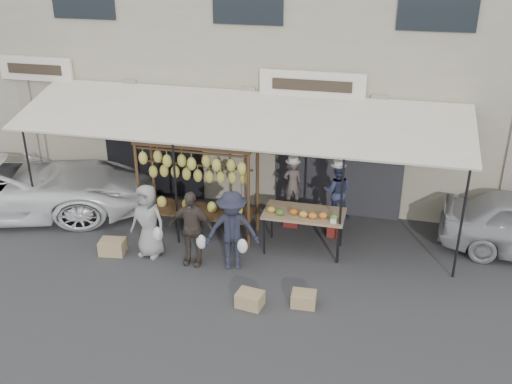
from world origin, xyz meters
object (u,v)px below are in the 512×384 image
(crate_near_b, at_px, (304,299))
(crate_far, at_px, (113,247))
(vendor_left, at_px, (292,184))
(customer_mid, at_px, (191,228))
(vendor_right, at_px, (337,191))
(customer_right, at_px, (232,231))
(customer_left, at_px, (148,221))
(banana_rack, at_px, (197,170))
(produce_table, at_px, (304,215))
(crate_near_a, at_px, (250,299))

(crate_near_b, distance_m, crate_far, 4.36)
(vendor_left, relative_size, customer_mid, 0.71)
(vendor_right, height_order, customer_right, vendor_right)
(vendor_left, height_order, crate_near_b, vendor_left)
(vendor_right, distance_m, customer_left, 4.12)
(banana_rack, distance_m, customer_left, 1.54)
(produce_table, height_order, vendor_right, vendor_right)
(banana_rack, height_order, customer_right, banana_rack)
(produce_table, bearing_deg, customer_mid, -154.37)
(vendor_right, relative_size, crate_near_b, 2.91)
(vendor_left, relative_size, crate_near_b, 2.57)
(crate_far, bearing_deg, produce_table, 15.29)
(customer_left, height_order, customer_right, customer_right)
(banana_rack, relative_size, customer_left, 1.63)
(vendor_right, distance_m, crate_far, 4.99)
(produce_table, bearing_deg, crate_near_b, -79.73)
(customer_mid, relative_size, customer_right, 0.96)
(customer_mid, bearing_deg, customer_right, 2.45)
(crate_near_a, bearing_deg, customer_mid, 142.22)
(produce_table, distance_m, vendor_right, 1.07)
(crate_near_b, bearing_deg, customer_left, 163.50)
(banana_rack, distance_m, crate_near_b, 3.79)
(customer_left, bearing_deg, produce_table, 26.18)
(vendor_right, distance_m, crate_near_b, 2.99)
(crate_near_b, bearing_deg, banana_rack, 141.94)
(customer_right, height_order, crate_far, customer_right)
(crate_near_b, bearing_deg, produce_table, 100.27)
(banana_rack, distance_m, customer_mid, 1.48)
(customer_right, height_order, crate_near_a, customer_right)
(vendor_right, distance_m, customer_right, 2.65)
(crate_near_b, bearing_deg, customer_mid, 159.50)
(vendor_right, xyz_separation_m, customer_mid, (-2.71, -1.90, -0.28))
(vendor_left, relative_size, crate_near_a, 2.43)
(produce_table, relative_size, customer_mid, 1.05)
(crate_near_b, bearing_deg, crate_near_a, -164.89)
(banana_rack, relative_size, customer_mid, 1.61)
(vendor_left, bearing_deg, crate_near_b, 85.80)
(customer_mid, height_order, crate_far, customer_mid)
(produce_table, distance_m, vendor_left, 1.24)
(customer_mid, xyz_separation_m, crate_far, (-1.79, -0.05, -0.65))
(customer_mid, distance_m, crate_near_a, 2.05)
(customer_left, relative_size, crate_near_a, 3.39)
(produce_table, relative_size, vendor_right, 1.31)
(crate_far, bearing_deg, banana_rack, 40.45)
(customer_left, xyz_separation_m, crate_near_a, (2.51, -1.28, -0.66))
(vendor_left, height_order, customer_left, vendor_left)
(customer_mid, height_order, crate_near_b, customer_mid)
(customer_right, xyz_separation_m, crate_far, (-2.64, -0.08, -0.69))
(banana_rack, relative_size, crate_near_a, 5.51)
(vendor_left, xyz_separation_m, crate_near_a, (-0.14, -3.35, -0.91))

